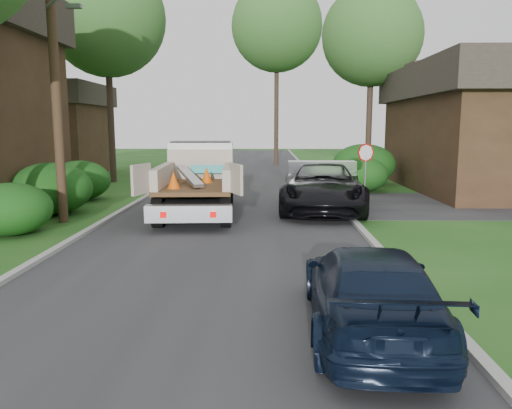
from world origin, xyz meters
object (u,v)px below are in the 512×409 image
object	(u,v)px
utility_pole	(54,61)
tree_center_far	(277,26)
house_right	(506,126)
tree_left_far	(106,18)
black_pickup	(323,187)
navy_suv	(369,290)
tree_right_far	(372,36)
flatbed_truck	(200,173)
house_left_far	(45,128)
stop_sign	(366,161)

from	to	relation	value
utility_pole	tree_center_far	bearing A→B (deg)	73.35
house_right	tree_left_far	bearing A→B (deg)	171.67
black_pickup	navy_suv	xyz separation A→B (m)	(-0.51, -11.21, -0.23)
utility_pole	tree_center_far	world-z (taller)	tree_center_far
tree_left_far	navy_suv	bearing A→B (deg)	-63.57
black_pickup	tree_right_far	bearing A→B (deg)	76.82
navy_suv	house_right	bearing A→B (deg)	-116.76
tree_left_far	flatbed_truck	distance (m)	13.66
tree_right_far	tree_left_far	bearing A→B (deg)	-168.69
tree_left_far	tree_center_far	size ratio (longest dim) A/B	0.84
tree_left_far	black_pickup	world-z (taller)	tree_left_far
house_left_far	black_pickup	world-z (taller)	house_left_far
house_left_far	flatbed_truck	xyz separation A→B (m)	(12.22, -14.51, -1.65)
tree_right_far	house_left_far	bearing A→B (deg)	174.56
house_right	navy_suv	distance (m)	20.61
tree_center_far	tree_right_far	bearing A→B (deg)	-61.19
house_left_far	house_right	world-z (taller)	house_right
utility_pole	house_right	size ratio (longest dim) A/B	0.77
tree_center_far	flatbed_truck	distance (m)	24.68
house_left_far	tree_left_far	xyz separation A→B (m)	(6.00, -5.00, 5.93)
house_left_far	house_right	size ratio (longest dim) A/B	0.58
flatbed_truck	black_pickup	xyz separation A→B (m)	(4.60, -0.02, -0.50)
stop_sign	house_left_far	size ratio (longest dim) A/B	0.33
tree_center_far	black_pickup	world-z (taller)	tree_center_far
utility_pole	flatbed_truck	distance (m)	6.18
stop_sign	tree_right_far	world-z (taller)	tree_right_far
house_right	tree_center_far	world-z (taller)	tree_center_far
stop_sign	house_right	world-z (taller)	house_right
house_right	tree_left_far	world-z (taller)	tree_left_far
tree_left_far	navy_suv	xyz separation A→B (m)	(10.31, -20.75, -8.31)
house_left_far	house_right	distance (m)	27.68
navy_suv	house_left_far	bearing A→B (deg)	-54.55
utility_pole	tree_left_far	bearing A→B (deg)	99.54
stop_sign	black_pickup	distance (m)	2.58
utility_pole	black_pickup	size ratio (longest dim) A/B	1.55
tree_center_far	black_pickup	distance (m)	24.72
stop_sign	house_left_far	distance (m)	22.81
utility_pole	tree_right_far	bearing A→B (deg)	49.16
stop_sign	black_pickup	bearing A→B (deg)	-140.68
flatbed_truck	stop_sign	bearing A→B (deg)	10.15
black_pickup	navy_suv	bearing A→B (deg)	-87.40
stop_sign	flatbed_truck	distance (m)	6.66
tree_left_far	tree_right_far	bearing A→B (deg)	11.31
tree_center_far	flatbed_truck	size ratio (longest dim) A/B	2.10
stop_sign	house_left_far	world-z (taller)	house_left_far
tree_center_far	utility_pole	bearing A→B (deg)	-106.65
tree_left_far	house_left_far	bearing A→B (deg)	140.19
stop_sign	tree_right_far	size ratio (longest dim) A/B	0.22
tree_right_far	tree_center_far	distance (m)	11.68
tree_left_far	navy_suv	size ratio (longest dim) A/B	2.65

